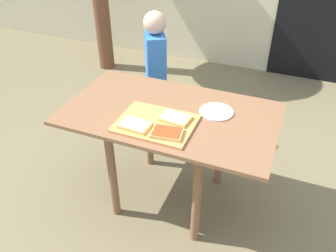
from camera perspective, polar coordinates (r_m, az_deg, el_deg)
name	(u,v)px	position (r m, az deg, el deg)	size (l,w,h in m)	color
ground_plane	(170,195)	(2.48, 0.27, -11.40)	(16.00, 16.00, 0.00)	#776B4C
dining_table	(170,126)	(2.08, 0.32, 0.01)	(1.25, 0.72, 0.70)	brown
cutting_board	(156,123)	(1.92, -2.00, 0.45)	(0.43, 0.33, 0.01)	#D6934D
pizza_slice_near_left	(135,125)	(1.88, -5.44, 0.16)	(0.17, 0.12, 0.02)	#E3B264
pizza_slice_near_right	(167,133)	(1.82, -0.17, -1.12)	(0.18, 0.14, 0.02)	#E3B264
pizza_slice_far_right	(175,118)	(1.93, 1.24, 1.31)	(0.18, 0.13, 0.02)	#E3B264
plate_white_right	(216,112)	(2.04, 8.02, 2.36)	(0.20, 0.20, 0.01)	white
child_left	(156,70)	(2.71, -2.05, 9.18)	(0.24, 0.28, 1.07)	#27244F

